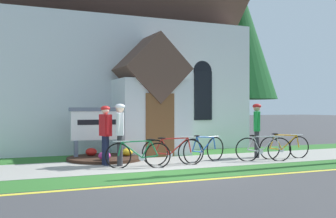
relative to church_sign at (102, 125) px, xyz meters
The scene contains 17 objects.
ground 1.30m from the church_sign, 35.20° to the left, with size 140.00×140.00×0.00m, color #3D3D3F.
sidewalk_slab 2.18m from the church_sign, 112.42° to the right, with size 32.00×2.73×0.01m, color #99968E.
grass_verge 4.06m from the church_sign, 100.65° to the right, with size 32.00×1.46×0.01m, color #2D6628.
church_lawn 1.37m from the church_sign, 146.74° to the left, with size 24.00×1.73×0.01m, color #2D6628.
curb_paint_stripe 4.91m from the church_sign, 98.70° to the right, with size 28.00×0.16×0.01m, color yellow.
church_building 6.51m from the church_sign, 102.46° to the left, with size 14.95×10.35×13.79m.
church_sign is the anchor object (origin of this frame).
flower_bed 1.06m from the church_sign, 88.73° to the right, with size 2.34×2.34×0.34m.
bicycle_orange 2.55m from the church_sign, 81.51° to the right, with size 1.67×0.61×0.81m.
bicycle_white 3.33m from the church_sign, 37.08° to the right, with size 1.66×0.56×0.84m.
bicycle_green 5.06m from the church_sign, 30.57° to the right, with size 1.62×0.63×0.82m.
bicycle_black 2.77m from the church_sign, 57.30° to the right, with size 1.71×0.51×0.82m.
bicycle_blue 5.84m from the church_sign, 23.05° to the right, with size 1.76×0.28×0.84m.
cyclist_in_orange_jersey 1.59m from the church_sign, 101.35° to the right, with size 0.30×0.68×1.68m.
cyclist_in_blue_jersey 1.82m from the church_sign, 89.04° to the right, with size 0.36×0.67×1.73m.
cyclist_in_white_jersey 4.98m from the church_sign, 20.29° to the right, with size 0.48×0.63×1.75m.
roadside_conifer 9.25m from the church_sign, 27.19° to the left, with size 3.90×3.90×8.22m.
Camera 1 is at (-3.99, -9.44, 1.61)m, focal length 44.81 mm.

